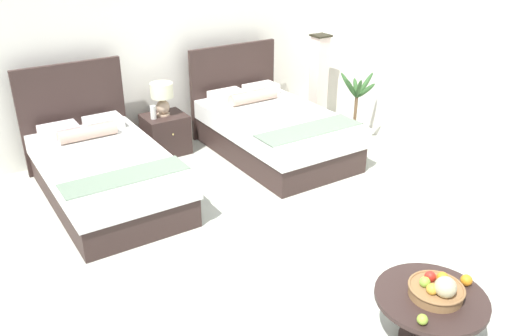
{
  "coord_description": "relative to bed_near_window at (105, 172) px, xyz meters",
  "views": [
    {
      "loc": [
        -2.6,
        -3.58,
        2.92
      ],
      "look_at": [
        0.04,
        0.52,
        0.58
      ],
      "focal_mm": 37.56,
      "sensor_mm": 36.0,
      "label": 1
    }
  ],
  "objects": [
    {
      "name": "bed_near_corner",
      "position": [
        2.25,
        -0.01,
        0.02
      ],
      "size": [
        1.35,
        2.16,
        1.26
      ],
      "color": "#322420",
      "rests_on": "ground"
    },
    {
      "name": "potted_palm",
      "position": [
        3.35,
        -0.38,
        -0.03
      ],
      "size": [
        0.57,
        0.45,
        1.01
      ],
      "color": "#463035",
      "rests_on": "ground"
    },
    {
      "name": "loose_orange",
      "position": [
        1.58,
        -3.54,
        0.14
      ],
      "size": [
        0.09,
        0.09,
        0.09
      ],
      "color": "orange",
      "rests_on": "coffee_table"
    },
    {
      "name": "bed_near_window",
      "position": [
        0.0,
        0.0,
        0.0
      ],
      "size": [
        1.28,
        2.21,
        1.32
      ],
      "color": "#322420",
      "rests_on": "ground"
    },
    {
      "name": "wall_back",
      "position": [
        1.13,
        1.26,
        0.99
      ],
      "size": [
        9.2,
        0.12,
        2.61
      ],
      "primitive_type": "cube",
      "color": "white",
      "rests_on": "ground"
    },
    {
      "name": "table_lamp",
      "position": [
        1.08,
        0.8,
        0.48
      ],
      "size": [
        0.29,
        0.29,
        0.43
      ],
      "color": "tan",
      "rests_on": "nightstand"
    },
    {
      "name": "loose_apple",
      "position": [
        0.98,
        -3.65,
        0.14
      ],
      "size": [
        0.08,
        0.08,
        0.08
      ],
      "color": "#90B238",
      "rests_on": "coffee_table"
    },
    {
      "name": "wall_side_right",
      "position": [
        3.93,
        -1.41,
        0.99
      ],
      "size": [
        0.12,
        5.35,
        2.61
      ],
      "primitive_type": "cube",
      "color": "white",
      "rests_on": "ground"
    },
    {
      "name": "floor_lamp_corner",
      "position": [
        3.44,
        0.52,
        0.36
      ],
      "size": [
        0.24,
        0.24,
        1.35
      ],
      "color": "black",
      "rests_on": "ground"
    },
    {
      "name": "ground_plane",
      "position": [
        1.13,
        -1.81,
        -0.32
      ],
      "size": [
        9.2,
        9.75,
        0.02
      ],
      "primitive_type": "cube",
      "color": "#B2B7A8"
    },
    {
      "name": "coffee_table",
      "position": [
        1.26,
        -3.49,
        0.0
      ],
      "size": [
        0.81,
        0.81,
        0.41
      ],
      "color": "#322420",
      "rests_on": "ground"
    },
    {
      "name": "vase",
      "position": [
        0.92,
        0.74,
        0.3
      ],
      "size": [
        0.07,
        0.07,
        0.18
      ],
      "color": "silver",
      "rests_on": "nightstand"
    },
    {
      "name": "nightstand",
      "position": [
        1.08,
        0.78,
        -0.05
      ],
      "size": [
        0.54,
        0.49,
        0.52
      ],
      "color": "#322420",
      "rests_on": "ground"
    },
    {
      "name": "fruit_bowl",
      "position": [
        1.28,
        -3.52,
        0.17
      ],
      "size": [
        0.4,
        0.4,
        0.22
      ],
      "color": "olive",
      "rests_on": "coffee_table"
    }
  ]
}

